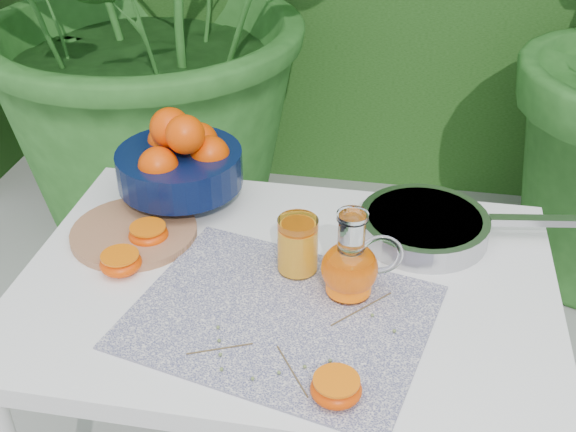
% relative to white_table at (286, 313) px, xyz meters
% --- Properties ---
extents(white_table, '(1.00, 0.70, 0.75)m').
position_rel_white_table_xyz_m(white_table, '(0.00, 0.00, 0.00)').
color(white_table, white).
rests_on(white_table, ground).
extents(placemat, '(0.58, 0.50, 0.00)m').
position_rel_white_table_xyz_m(placemat, '(0.01, -0.11, 0.08)').
color(placemat, '#0C1043').
rests_on(placemat, white_table).
extents(cutting_board, '(0.30, 0.30, 0.02)m').
position_rel_white_table_xyz_m(cutting_board, '(-0.33, 0.09, 0.09)').
color(cutting_board, '#AC6F4D').
rests_on(cutting_board, white_table).
extents(fruit_bowl, '(0.35, 0.35, 0.21)m').
position_rel_white_table_xyz_m(fruit_bowl, '(-0.27, 0.25, 0.18)').
color(fruit_bowl, black).
rests_on(fruit_bowl, white_table).
extents(juice_pitcher, '(0.15, 0.12, 0.17)m').
position_rel_white_table_xyz_m(juice_pitcher, '(0.12, -0.02, 0.14)').
color(juice_pitcher, white).
rests_on(juice_pitcher, white_table).
extents(juice_tumbler, '(0.09, 0.09, 0.11)m').
position_rel_white_table_xyz_m(juice_tumbler, '(0.02, 0.03, 0.14)').
color(juice_tumbler, white).
rests_on(juice_tumbler, white_table).
extents(saute_pan, '(0.47, 0.30, 0.05)m').
position_rel_white_table_xyz_m(saute_pan, '(0.25, 0.19, 0.11)').
color(saute_pan, '#A8A8AC').
rests_on(saute_pan, white_table).
extents(orange_halves, '(0.54, 0.45, 0.04)m').
position_rel_white_table_xyz_m(orange_halves, '(-0.16, -0.08, 0.10)').
color(orange_halves, '#FF4E02').
rests_on(orange_halves, white_table).
extents(thyme_sprigs, '(0.34, 0.28, 0.01)m').
position_rel_white_table_xyz_m(thyme_sprigs, '(0.05, -0.17, 0.09)').
color(thyme_sprigs, brown).
rests_on(thyme_sprigs, white_table).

